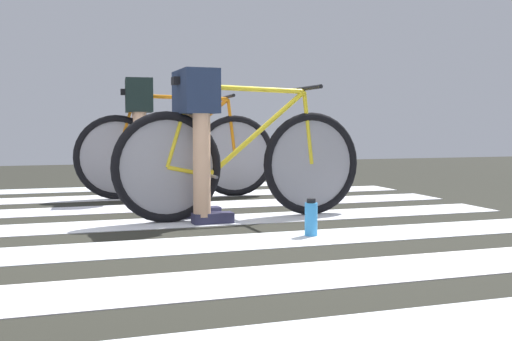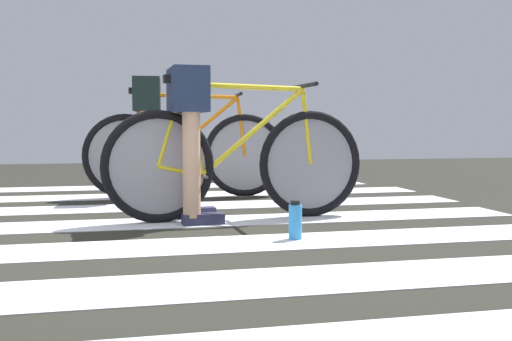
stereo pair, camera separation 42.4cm
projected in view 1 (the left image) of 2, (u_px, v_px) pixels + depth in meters
ground at (143, 245)px, 3.21m from camera, size 18.00×14.00×0.02m
crosswalk_markings at (147, 248)px, 3.06m from camera, size 5.43×6.54×0.00m
bicycle_1_of_2 at (242, 161)px, 4.03m from camera, size 1.74×0.52×0.93m
cyclist_1_of_2 at (197, 124)px, 3.90m from camera, size 0.33×0.42×0.98m
bicycle_2_of_2 at (177, 153)px, 5.22m from camera, size 1.73×0.52×0.93m
cyclist_2_of_2 at (140, 122)px, 5.13m from camera, size 0.34×0.43×1.02m
water_bottle at (311, 218)px, 3.40m from camera, size 0.07×0.07×0.21m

